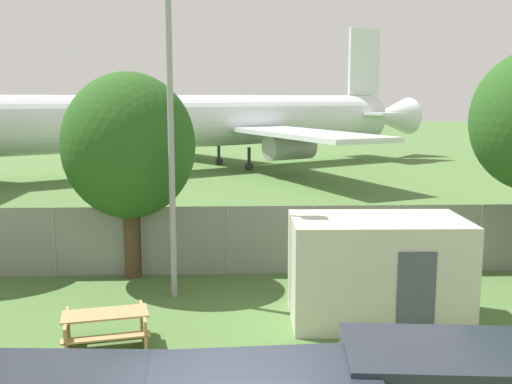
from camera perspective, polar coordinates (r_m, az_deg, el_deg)
perimeter_fence at (r=17.82m, az=-2.71°, el=-4.62°), size 56.07×0.07×2.06m
airplane at (r=44.14m, az=-3.43°, el=6.74°), size 35.40×29.06×10.89m
portable_cabin at (r=14.48m, az=11.46°, el=-7.24°), size 4.09×2.41×2.45m
picnic_bench_near_cabin at (r=13.28m, az=-14.13°, el=-12.26°), size 2.02×1.75×0.76m
tree_far_right at (r=17.46m, az=-12.01°, el=4.28°), size 3.79×3.79×5.95m
light_mast at (r=15.44m, az=-8.19°, el=9.30°), size 0.44×0.44×8.87m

